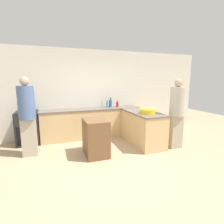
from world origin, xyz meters
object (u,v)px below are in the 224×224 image
(dish_soap_bottle, at_px, (107,105))
(mixing_bowl, at_px, (147,111))
(water_bottle_blue, at_px, (111,103))
(person_by_range, at_px, (27,114))
(range_oven, at_px, (28,128))
(island_table, at_px, (96,137))
(wine_bottle_dark, at_px, (111,103))
(vinegar_bottle_clear, at_px, (103,104))
(person_at_peninsula, at_px, (177,111))
(hot_sauce_bottle, at_px, (117,104))

(dish_soap_bottle, bearing_deg, mixing_bowl, -63.77)
(water_bottle_blue, distance_m, person_by_range, 2.50)
(mixing_bowl, relative_size, dish_soap_bottle, 1.70)
(range_oven, bearing_deg, island_table, -40.56)
(wine_bottle_dark, distance_m, vinegar_bottle_clear, 0.25)
(island_table, relative_size, person_at_peninsula, 0.48)
(person_by_range, bearing_deg, island_table, -18.21)
(water_bottle_blue, xyz_separation_m, wine_bottle_dark, (0.02, 0.09, -0.01))
(mixing_bowl, bearing_deg, dish_soap_bottle, 116.23)
(range_oven, bearing_deg, person_at_peninsula, -23.58)
(range_oven, bearing_deg, water_bottle_blue, 0.64)
(dish_soap_bottle, distance_m, person_at_peninsula, 2.10)
(mixing_bowl, bearing_deg, vinegar_bottle_clear, 117.73)
(mixing_bowl, bearing_deg, water_bottle_blue, 111.43)
(island_table, bearing_deg, person_at_peninsula, -6.65)
(island_table, distance_m, mixing_bowl, 1.49)
(range_oven, distance_m, wine_bottle_dark, 2.54)
(vinegar_bottle_clear, bearing_deg, range_oven, -176.79)
(water_bottle_blue, height_order, vinegar_bottle_clear, water_bottle_blue)
(island_table, relative_size, hot_sauce_bottle, 4.22)
(island_table, distance_m, person_by_range, 1.65)
(dish_soap_bottle, xyz_separation_m, wine_bottle_dark, (0.15, 0.10, 0.02))
(vinegar_bottle_clear, xyz_separation_m, person_by_range, (-2.10, -1.00, -0.00))
(vinegar_bottle_clear, bearing_deg, mixing_bowl, -62.27)
(dish_soap_bottle, bearing_deg, person_at_peninsula, -50.16)
(person_at_peninsula, bearing_deg, dish_soap_bottle, 129.84)
(vinegar_bottle_clear, relative_size, person_at_peninsula, 0.13)
(range_oven, bearing_deg, person_by_range, -82.12)
(mixing_bowl, bearing_deg, range_oven, 156.08)
(wine_bottle_dark, distance_m, person_by_range, 2.55)
(person_by_range, bearing_deg, person_at_peninsula, -11.55)
(dish_soap_bottle, xyz_separation_m, vinegar_bottle_clear, (-0.10, 0.11, -0.00))
(hot_sauce_bottle, bearing_deg, person_by_range, -160.23)
(island_table, relative_size, water_bottle_blue, 2.69)
(range_oven, xyz_separation_m, person_at_peninsula, (3.68, -1.60, 0.51))
(water_bottle_blue, relative_size, person_by_range, 0.17)
(dish_soap_bottle, bearing_deg, vinegar_bottle_clear, 132.42)
(dish_soap_bottle, height_order, person_by_range, person_by_range)
(range_oven, relative_size, vinegar_bottle_clear, 3.95)
(water_bottle_blue, height_order, dish_soap_bottle, water_bottle_blue)
(water_bottle_blue, bearing_deg, person_at_peninsula, -53.20)
(hot_sauce_bottle, relative_size, person_at_peninsula, 0.11)
(person_at_peninsula, bearing_deg, island_table, 173.35)
(water_bottle_blue, xyz_separation_m, vinegar_bottle_clear, (-0.23, 0.10, -0.03))
(wine_bottle_dark, bearing_deg, range_oven, -177.33)
(mixing_bowl, xyz_separation_m, wine_bottle_dark, (-0.51, 1.44, 0.06))
(water_bottle_blue, bearing_deg, vinegar_bottle_clear, 157.20)
(wine_bottle_dark, bearing_deg, vinegar_bottle_clear, 177.88)
(dish_soap_bottle, distance_m, person_by_range, 2.38)
(island_table, relative_size, dish_soap_bottle, 3.65)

